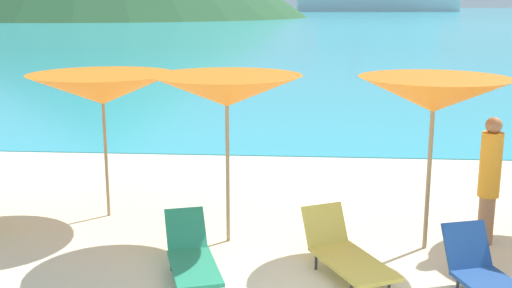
# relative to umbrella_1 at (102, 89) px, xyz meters

# --- Properties ---
(ground_plane) EXTENTS (50.00, 100.00, 0.30)m
(ground_plane) POSITION_rel_umbrella_1_xyz_m (3.54, 6.49, -2.18)
(ground_plane) COLOR beige
(ocean_water) EXTENTS (650.00, 440.00, 0.02)m
(ocean_water) POSITION_rel_umbrella_1_xyz_m (3.54, 224.13, -2.02)
(ocean_water) COLOR #38B7CC
(ocean_water) RESTS_ON ground_plane
(umbrella_1) EXTENTS (2.35, 2.35, 2.26)m
(umbrella_1) POSITION_rel_umbrella_1_xyz_m (0.00, 0.00, 0.00)
(umbrella_1) COLOR #9E7F59
(umbrella_1) RESTS_ON ground_plane
(umbrella_2) EXTENTS (2.08, 2.08, 2.37)m
(umbrella_2) POSITION_rel_umbrella_1_xyz_m (2.03, -0.94, 0.12)
(umbrella_2) COLOR #9E7F59
(umbrella_2) RESTS_ON ground_plane
(umbrella_3) EXTENTS (2.17, 2.17, 2.37)m
(umbrella_3) POSITION_rel_umbrella_1_xyz_m (4.76, -1.00, 0.10)
(umbrella_3) COLOR #9E7F59
(umbrella_3) RESTS_ON ground_plane
(lounge_chair_0) EXTENTS (1.19, 1.61, 0.73)m
(lounge_chair_0) POSITION_rel_umbrella_1_xyz_m (3.60, -1.96, -1.73)
(lounge_chair_0) COLOR #D8BF4C
(lounge_chair_0) RESTS_ON ground_plane
(lounge_chair_1) EXTENTS (0.98, 1.55, 0.72)m
(lounge_chair_1) POSITION_rel_umbrella_1_xyz_m (5.20, -2.49, -1.75)
(lounge_chair_1) COLOR #1E478C
(lounge_chair_1) RESTS_ON ground_plane
(lounge_chair_3) EXTENTS (0.97, 1.60, 0.66)m
(lounge_chair_3) POSITION_rel_umbrella_1_xyz_m (1.71, -2.13, -1.75)
(lounge_chair_3) COLOR #268C66
(lounge_chair_3) RESTS_ON ground_plane
(beachgoer_2) EXTENTS (0.29, 0.29, 1.81)m
(beachgoer_2) POSITION_rel_umbrella_1_xyz_m (5.64, -0.76, -1.05)
(beachgoer_2) COLOR #A3704C
(beachgoer_2) RESTS_ON ground_plane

